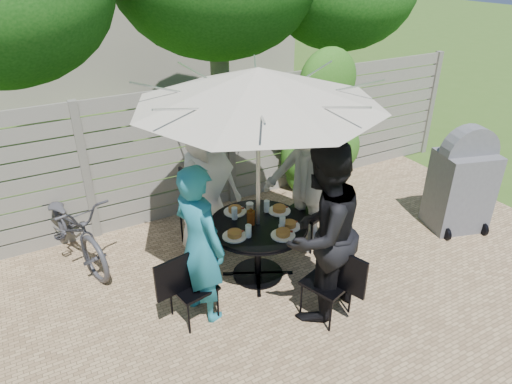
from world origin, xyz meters
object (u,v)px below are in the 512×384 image
person_right (305,180)px  syrup_jug (251,218)px  plate_right (279,210)px  plate_extra (290,225)px  glass_left (248,231)px  glass_right (267,206)px  bbq_grill (462,184)px  chair_left (193,299)px  plate_back (235,210)px  glass_front (282,223)px  umbrella (258,86)px  plate_left (235,235)px  chair_front (327,296)px  glass_back (234,213)px  person_back (207,185)px  chair_back (202,225)px  person_left (200,245)px  plate_front (283,234)px  chair_right (309,222)px  person_front (321,233)px  bicycle (71,227)px  coffee_cup (250,209)px  patio_table (258,240)px

person_right → syrup_jug: person_right is taller
plate_right → plate_extra: (-0.08, -0.34, 0.00)m
glass_left → glass_right: same height
plate_right → bbq_grill: size_ratio=0.18×
chair_left → person_right: 1.92m
plate_back → glass_right: (0.33, -0.16, 0.05)m
plate_extra → plate_right: bearing=77.1°
glass_left → glass_front: 0.40m
bbq_grill → umbrella: bearing=-170.3°
plate_left → bbq_grill: size_ratio=0.18×
glass_left → syrup_jug: bearing=55.9°
chair_front → plate_right: 1.14m
syrup_jug → glass_back: bearing=120.2°
person_back → plate_back: 0.50m
chair_back → person_right: (1.09, -0.66, 0.66)m
person_left → plate_back: bearing=-66.6°
glass_front → bbq_grill: 2.69m
plate_extra → chair_front: bearing=-87.0°
person_left → plate_front: size_ratio=6.53×
plate_left → glass_front: bearing=-11.1°
umbrella → plate_left: umbrella is taller
chair_right → plate_right: size_ratio=3.74×
chair_back → person_front: bearing=5.0°
glass_front → bicycle: bearing=141.3°
plate_front → syrup_jug: syrup_jug is taller
person_back → glass_back: size_ratio=12.90×
chair_right → bicycle: chair_right is taller
plate_extra → glass_left: glass_left is taller
plate_front → bicycle: bicycle is taller
chair_right → plate_back: (-1.03, 0.04, 0.45)m
person_left → chair_front: person_left is taller
person_back → glass_back: (0.08, -0.57, -0.12)m
chair_left → glass_right: (1.13, 0.48, 0.54)m
chair_right → glass_back: size_ratio=6.94×
chair_left → plate_left: (0.57, 0.19, 0.49)m
chair_back → plate_right: 1.13m
plate_front → coffee_cup: (-0.09, 0.58, 0.04)m
person_front → syrup_jug: size_ratio=11.92×
plate_left → bicycle: bearing=134.4°
plate_back → glass_left: bearing=-101.1°
person_back → person_left: 1.18m
chair_back → coffee_cup: size_ratio=7.89×
umbrella → plate_right: 1.54m
chair_back → glass_right: bearing=21.7°
plate_right → coffee_cup: bearing=157.9°
person_left → coffee_cup: person_left is taller
umbrella → person_back: 1.57m
chair_back → chair_front: chair_back is taller
patio_table → plate_extra: plate_extra is taller
person_left → syrup_jug: bearing=-86.3°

